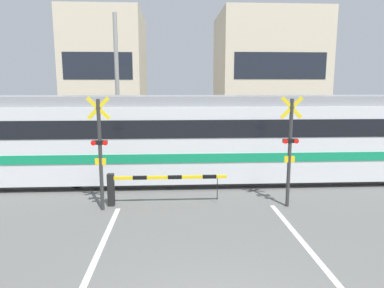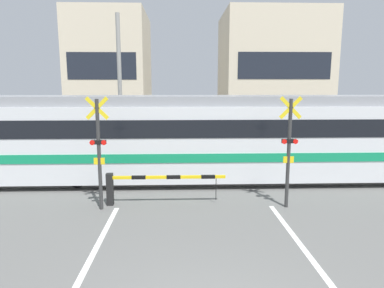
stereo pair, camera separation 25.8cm
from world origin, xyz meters
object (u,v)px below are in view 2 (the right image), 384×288
(crossing_barrier_far, at_px, (225,150))
(commuter_train, at_px, (250,136))
(crossing_signal_left, at_px, (99,148))
(crossing_barrier_near, at_px, (141,183))
(pedestrian, at_px, (184,138))
(crossing_signal_right, at_px, (289,147))

(crossing_barrier_far, bearing_deg, commuter_train, -77.65)
(crossing_signal_left, bearing_deg, crossing_barrier_near, 17.35)
(pedestrian, bearing_deg, commuter_train, -61.91)
(commuter_train, distance_m, crossing_signal_right, 3.12)
(crossing_signal_left, xyz_separation_m, pedestrian, (2.61, 7.79, -0.87))
(commuter_train, relative_size, crossing_barrier_near, 5.66)
(crossing_signal_right, bearing_deg, commuter_train, 100.60)
(commuter_train, distance_m, crossing_barrier_near, 4.91)
(crossing_barrier_far, xyz_separation_m, crossing_signal_right, (1.18, -5.82, 1.18))
(crossing_barrier_near, distance_m, crossing_barrier_far, 6.40)
(crossing_barrier_near, xyz_separation_m, crossing_signal_left, (-1.18, -0.37, 1.18))
(commuter_train, relative_size, pedestrian, 11.99)
(crossing_barrier_near, height_order, crossing_barrier_far, same)
(crossing_barrier_near, xyz_separation_m, pedestrian, (1.43, 7.42, 0.32))
(crossing_barrier_far, relative_size, crossing_signal_right, 1.09)
(crossing_barrier_near, distance_m, crossing_signal_right, 4.69)
(crossing_signal_left, height_order, crossing_signal_right, same)
(commuter_train, relative_size, crossing_signal_right, 6.19)
(crossing_signal_left, bearing_deg, crossing_barrier_far, 52.14)
(crossing_signal_right, bearing_deg, crossing_signal_left, 180.00)
(crossing_barrier_far, bearing_deg, crossing_barrier_near, -121.55)
(pedestrian, bearing_deg, crossing_barrier_near, -100.91)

